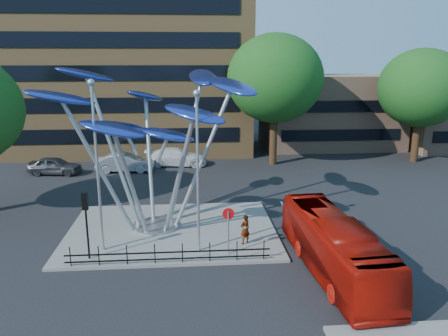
{
  "coord_description": "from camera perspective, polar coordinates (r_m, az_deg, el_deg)",
  "views": [
    {
      "loc": [
        0.13,
        -18.06,
        9.94
      ],
      "look_at": [
        1.9,
        4.0,
        4.31
      ],
      "focal_mm": 35.0,
      "sensor_mm": 36.0,
      "label": 1
    }
  ],
  "objects": [
    {
      "name": "ground",
      "position": [
        20.62,
        -4.52,
        -14.6
      ],
      "size": [
        120.0,
        120.0,
        0.0
      ],
      "primitive_type": "plane",
      "color": "black",
      "rests_on": "ground"
    },
    {
      "name": "traffic_island",
      "position": [
        26.03,
        -6.79,
        -8.1
      ],
      "size": [
        12.0,
        9.0,
        0.15
      ],
      "primitive_type": "cube",
      "color": "slate",
      "rests_on": "ground"
    },
    {
      "name": "brick_tower",
      "position": [
        50.69,
        -12.22,
        19.71
      ],
      "size": [
        25.0,
        15.0,
        30.0
      ],
      "primitive_type": "cube",
      "color": "olive",
      "rests_on": "ground"
    },
    {
      "name": "low_building_near",
      "position": [
        50.96,
        13.72,
        7.19
      ],
      "size": [
        15.0,
        8.0,
        8.0
      ],
      "primitive_type": "cube",
      "color": "tan",
      "rests_on": "ground"
    },
    {
      "name": "tree_right",
      "position": [
        40.87,
        6.67,
        11.52
      ],
      "size": [
        8.8,
        8.8,
        12.11
      ],
      "color": "black",
      "rests_on": "ground"
    },
    {
      "name": "tree_far",
      "position": [
        45.73,
        24.37,
        9.49
      ],
      "size": [
        8.0,
        8.0,
        10.81
      ],
      "color": "black",
      "rests_on": "ground"
    },
    {
      "name": "leaf_sculpture",
      "position": [
        25.03,
        -9.65,
        7.04
      ],
      "size": [
        12.72,
        9.54,
        9.51
      ],
      "color": "#9EA0A5",
      "rests_on": "traffic_island"
    },
    {
      "name": "street_lamp_left",
      "position": [
        22.52,
        -16.35,
        1.95
      ],
      "size": [
        0.36,
        0.36,
        8.8
      ],
      "color": "#9EA0A5",
      "rests_on": "traffic_island"
    },
    {
      "name": "street_lamp_right",
      "position": [
        21.61,
        -3.48,
        1.3
      ],
      "size": [
        0.36,
        0.36,
        8.3
      ],
      "color": "#9EA0A5",
      "rests_on": "traffic_island"
    },
    {
      "name": "traffic_light_island",
      "position": [
        22.42,
        -17.62,
        -5.49
      ],
      "size": [
        0.28,
        0.18,
        3.42
      ],
      "color": "black",
      "rests_on": "traffic_island"
    },
    {
      "name": "no_entry_sign_island",
      "position": [
        22.2,
        0.58,
        -7.19
      ],
      "size": [
        0.6,
        0.1,
        2.45
      ],
      "color": "#9EA0A5",
      "rests_on": "traffic_island"
    },
    {
      "name": "pedestrian_railing_front",
      "position": [
        21.91,
        -7.23,
        -11.22
      ],
      "size": [
        10.0,
        0.06,
        1.0
      ],
      "color": "black",
      "rests_on": "traffic_island"
    },
    {
      "name": "red_bus",
      "position": [
        21.41,
        14.13,
        -9.84
      ],
      "size": [
        2.9,
        9.81,
        2.7
      ],
      "primitive_type": "imported",
      "rotation": [
        0.0,
        0.0,
        0.07
      ],
      "color": "#A51007",
      "rests_on": "ground"
    },
    {
      "name": "pedestrian",
      "position": [
        23.68,
        2.76,
        -8.02
      ],
      "size": [
        0.7,
        0.62,
        1.62
      ],
      "primitive_type": "imported",
      "rotation": [
        0.0,
        0.0,
        3.64
      ],
      "color": "gray",
      "rests_on": "traffic_island"
    },
    {
      "name": "parked_car_left",
      "position": [
        40.73,
        -21.25,
        0.28
      ],
      "size": [
        4.72,
        2.43,
        1.54
      ],
      "primitive_type": "imported",
      "rotation": [
        0.0,
        0.0,
        1.43
      ],
      "color": "#3E4146",
      "rests_on": "ground"
    },
    {
      "name": "parked_car_mid",
      "position": [
        39.81,
        -12.79,
        0.69
      ],
      "size": [
        5.06,
        1.88,
        1.65
      ],
      "primitive_type": "imported",
      "rotation": [
        0.0,
        0.0,
        1.54
      ],
      "color": "#B7B9BF",
      "rests_on": "ground"
    },
    {
      "name": "parked_car_right",
      "position": [
        41.31,
        -6.23,
        1.45
      ],
      "size": [
        5.84,
        2.74,
        1.65
      ],
      "primitive_type": "imported",
      "rotation": [
        0.0,
        0.0,
        1.49
      ],
      "color": "white",
      "rests_on": "ground"
    }
  ]
}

